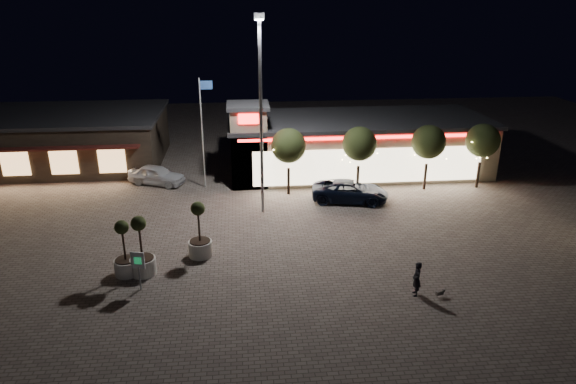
{
  "coord_description": "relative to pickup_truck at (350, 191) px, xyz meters",
  "views": [
    {
      "loc": [
        0.63,
        -23.08,
        13.32
      ],
      "look_at": [
        3.47,
        6.0,
        2.07
      ],
      "focal_mm": 32.0,
      "sensor_mm": 36.0,
      "label": 1
    }
  ],
  "objects": [
    {
      "name": "flagpole",
      "position": [
        -9.98,
        3.77,
        4.02
      ],
      "size": [
        0.95,
        0.1,
        8.0
      ],
      "color": "white",
      "rests_on": "ground"
    },
    {
      "name": "dog",
      "position": [
        1.74,
        -12.3,
        -0.47
      ],
      "size": [
        0.49,
        0.27,
        0.26
      ],
      "color": "#59514C",
      "rests_on": "ground"
    },
    {
      "name": "ground",
      "position": [
        -8.08,
        -9.23,
        -0.72
      ],
      "size": [
        90.0,
        90.0,
        0.0
      ],
      "primitive_type": "plane",
      "color": "#6F635A",
      "rests_on": "ground"
    },
    {
      "name": "restaurant_building",
      "position": [
        -22.08,
        10.74,
        1.43
      ],
      "size": [
        16.4,
        11.0,
        4.3
      ],
      "color": "#382D23",
      "rests_on": "ground"
    },
    {
      "name": "string_tree_a",
      "position": [
        -4.08,
        1.77,
        2.84
      ],
      "size": [
        2.42,
        2.42,
        4.79
      ],
      "color": "#332319",
      "rests_on": "ground"
    },
    {
      "name": "string_tree_c",
      "position": [
        5.92,
        1.77,
        2.84
      ],
      "size": [
        2.42,
        2.42,
        4.79
      ],
      "color": "#332319",
      "rests_on": "ground"
    },
    {
      "name": "string_tree_d",
      "position": [
        9.92,
        1.77,
        2.84
      ],
      "size": [
        2.42,
        2.42,
        4.79
      ],
      "color": "#332319",
      "rests_on": "ground"
    },
    {
      "name": "planter_mid",
      "position": [
        -12.54,
        -8.72,
        0.26
      ],
      "size": [
        1.3,
        1.3,
        3.2
      ],
      "color": "silver",
      "rests_on": "ground"
    },
    {
      "name": "white_sedan",
      "position": [
        -13.73,
        4.77,
        0.0
      ],
      "size": [
        4.59,
        3.2,
        1.45
      ],
      "primitive_type": "imported",
      "rotation": [
        0.0,
        0.0,
        1.18
      ],
      "color": "white",
      "rests_on": "ground"
    },
    {
      "name": "floodlight_pole",
      "position": [
        -6.08,
        -1.23,
        6.29
      ],
      "size": [
        0.6,
        0.4,
        12.38
      ],
      "color": "gray",
      "rests_on": "ground"
    },
    {
      "name": "retail_building",
      "position": [
        1.43,
        6.58,
        1.49
      ],
      "size": [
        20.4,
        8.4,
        6.1
      ],
      "color": "gray",
      "rests_on": "ground"
    },
    {
      "name": "valet_sign",
      "position": [
        -12.45,
        -10.23,
        0.68
      ],
      "size": [
        0.66,
        0.21,
        2.0
      ],
      "color": "gray",
      "rests_on": "ground"
    },
    {
      "name": "planter_right",
      "position": [
        -9.77,
        -7.04,
        0.25
      ],
      "size": [
        1.29,
        1.29,
        3.17
      ],
      "color": "silver",
      "rests_on": "ground"
    },
    {
      "name": "string_tree_b",
      "position": [
        0.92,
        1.77,
        2.84
      ],
      "size": [
        2.42,
        2.42,
        4.79
      ],
      "color": "#332319",
      "rests_on": "ground"
    },
    {
      "name": "pedestrian",
      "position": [
        0.62,
        -12.0,
        0.13
      ],
      "size": [
        0.45,
        0.65,
        1.71
      ],
      "primitive_type": "imported",
      "rotation": [
        0.0,
        0.0,
        -1.64
      ],
      "color": "black",
      "rests_on": "ground"
    },
    {
      "name": "planter_left",
      "position": [
        -13.38,
        -8.69,
        0.2
      ],
      "size": [
        1.21,
        1.21,
        2.98
      ],
      "color": "silver",
      "rests_on": "ground"
    },
    {
      "name": "pickup_truck",
      "position": [
        0.0,
        0.0,
        0.0
      ],
      "size": [
        5.6,
        3.46,
        1.45
      ],
      "primitive_type": "imported",
      "rotation": [
        0.0,
        0.0,
        1.36
      ],
      "color": "black",
      "rests_on": "ground"
    }
  ]
}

